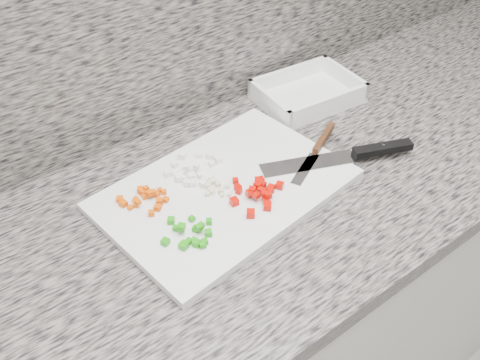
{
  "coord_description": "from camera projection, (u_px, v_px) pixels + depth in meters",
  "views": [
    {
      "loc": [
        -0.44,
        0.84,
        1.6
      ],
      "look_at": [
        0.02,
        1.45,
        0.94
      ],
      "focal_mm": 40.0,
      "sensor_mm": 36.0,
      "label": 1
    }
  ],
  "objects": [
    {
      "name": "cabinet",
      "position": [
        234.0,
        338.0,
        1.33
      ],
      "size": [
        3.92,
        0.62,
        0.86
      ],
      "primitive_type": "cube",
      "color": "silver",
      "rests_on": "ground"
    },
    {
      "name": "countertop",
      "position": [
        233.0,
        209.0,
        1.04
      ],
      "size": [
        3.96,
        0.64,
        0.04
      ],
      "primitive_type": "cube",
      "color": "#69645D",
      "rests_on": "cabinet"
    },
    {
      "name": "cutting_board",
      "position": [
        226.0,
        190.0,
        1.04
      ],
      "size": [
        0.5,
        0.36,
        0.02
      ],
      "primitive_type": "cube",
      "rotation": [
        0.0,
        0.0,
        0.11
      ],
      "color": "silver",
      "rests_on": "countertop"
    },
    {
      "name": "carrot_pile",
      "position": [
        144.0,
        199.0,
        1.0
      ],
      "size": [
        0.09,
        0.08,
        0.02
      ],
      "color": "#D44A04",
      "rests_on": "cutting_board"
    },
    {
      "name": "onion_pile",
      "position": [
        193.0,
        171.0,
        1.06
      ],
      "size": [
        0.12,
        0.11,
        0.02
      ],
      "color": "white",
      "rests_on": "cutting_board"
    },
    {
      "name": "green_pepper_pile",
      "position": [
        190.0,
        233.0,
        0.93
      ],
      "size": [
        0.1,
        0.1,
        0.02
      ],
      "color": "#1E8D0C",
      "rests_on": "cutting_board"
    },
    {
      "name": "red_pepper_pile",
      "position": [
        257.0,
        192.0,
        1.01
      ],
      "size": [
        0.12,
        0.11,
        0.02
      ],
      "color": "#BB0B02",
      "rests_on": "cutting_board"
    },
    {
      "name": "garlic_pile",
      "position": [
        215.0,
        187.0,
        1.03
      ],
      "size": [
        0.05,
        0.06,
        0.01
      ],
      "color": "beige",
      "rests_on": "cutting_board"
    },
    {
      "name": "chef_knife",
      "position": [
        358.0,
        154.0,
        1.1
      ],
      "size": [
        0.32,
        0.16,
        0.02
      ],
      "rotation": [
        0.0,
        0.0,
        -0.39
      ],
      "color": "silver",
      "rests_on": "cutting_board"
    },
    {
      "name": "paring_knife",
      "position": [
        319.0,
        146.0,
        1.12
      ],
      "size": [
        0.2,
        0.11,
        0.02
      ],
      "rotation": [
        0.0,
        0.0,
        0.46
      ],
      "color": "silver",
      "rests_on": "cutting_board"
    },
    {
      "name": "tray",
      "position": [
        308.0,
        94.0,
        1.29
      ],
      "size": [
        0.25,
        0.19,
        0.05
      ],
      "rotation": [
        0.0,
        0.0,
        -0.1
      ],
      "color": "silver",
      "rests_on": "countertop"
    }
  ]
}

